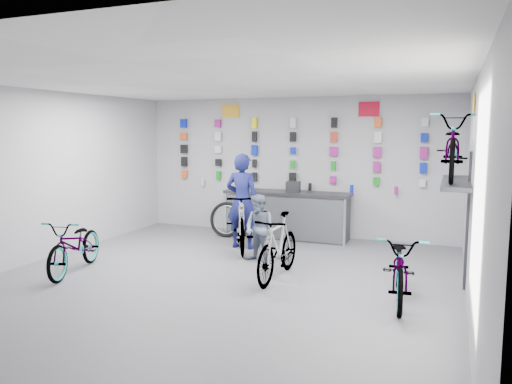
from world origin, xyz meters
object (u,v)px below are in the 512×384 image
at_px(clerk, 242,201).
at_px(customer, 260,229).
at_px(bike_right, 401,267).
at_px(bike_left, 75,245).
at_px(bike_service, 240,221).
at_px(counter, 287,215).
at_px(bike_center, 278,247).

relative_size(clerk, customer, 1.56).
bearing_deg(customer, bike_right, -7.64).
distance_m(bike_left, customer, 3.05).
xyz_separation_m(bike_right, customer, (-2.49, 1.17, 0.12)).
height_order(clerk, customer, clerk).
bearing_deg(clerk, bike_service, 97.89).
xyz_separation_m(bike_right, clerk, (-3.18, 2.04, 0.45)).
bearing_deg(clerk, counter, -112.82).
height_order(bike_center, clerk, clerk).
xyz_separation_m(bike_left, bike_center, (3.16, 0.86, 0.06)).
distance_m(bike_center, bike_right, 1.89).
height_order(counter, bike_service, bike_service).
bearing_deg(bike_left, customer, 18.24).
xyz_separation_m(bike_center, bike_right, (1.86, -0.35, -0.03)).
xyz_separation_m(counter, clerk, (-0.52, -1.18, 0.44)).
relative_size(bike_service, clerk, 1.02).
xyz_separation_m(counter, bike_service, (-0.50, -1.35, 0.08)).
bearing_deg(counter, bike_service, -110.55).
bearing_deg(bike_right, counter, 122.81).
xyz_separation_m(bike_left, bike_right, (5.02, 0.52, 0.03)).
height_order(counter, bike_center, bike_center).
xyz_separation_m(bike_service, clerk, (-0.02, 0.17, 0.36)).
distance_m(bike_service, customer, 0.98).
distance_m(bike_center, customer, 1.03).
distance_m(bike_center, bike_service, 2.01).
height_order(bike_left, bike_right, bike_right).
bearing_deg(customer, bike_service, 151.25).
height_order(bike_service, customer, customer).
distance_m(bike_left, bike_service, 3.03).
height_order(counter, bike_right, counter).
relative_size(bike_left, bike_service, 0.91).
relative_size(bike_right, bike_service, 0.96).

